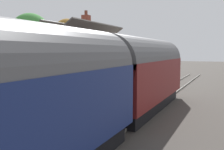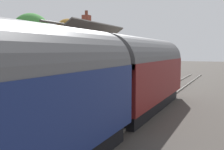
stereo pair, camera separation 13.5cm
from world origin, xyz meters
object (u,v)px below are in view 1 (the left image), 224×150
train (25,102)px  bench_by_lamp (53,91)px  station_building (75,64)px  lamp_post_platform (37,54)px  planter_under_sign (18,101)px  planter_by_door (12,98)px  planter_corner_building (110,73)px  tree_behind_building (67,43)px  tree_far_left (31,33)px  bench_near_building (141,72)px

train → bench_by_lamp: (6.26, 3.71, -0.81)m
station_building → train: bearing=-153.9°
lamp_post_platform → train: bearing=-145.0°
planter_under_sign → planter_by_door: size_ratio=0.59×
planter_corner_building → tree_behind_building: 7.00m
tree_far_left → lamp_post_platform: bearing=-138.7°
bench_by_lamp → tree_behind_building: size_ratio=0.20×
bench_by_lamp → tree_far_left: 15.68m
station_building → lamp_post_platform: bearing=-158.1°
bench_by_lamp → tree_far_left: (10.78, 10.65, 4.02)m
bench_by_lamp → planter_corner_building: (11.98, 2.09, -0.01)m
bench_near_building → planter_by_door: bearing=175.9°
station_building → bench_by_lamp: size_ratio=5.49×
planter_corner_building → planter_under_sign: bearing=-173.0°
tree_behind_building → tree_far_left: bearing=139.8°
station_building → planter_by_door: size_ratio=7.11×
planter_under_sign → planter_corner_building: size_ratio=0.70×
train → planter_corner_building: size_ratio=34.34×
train → planter_corner_building: train is taller
planter_under_sign → tree_far_left: tree_far_left is taller
station_building → planter_under_sign: bearing=-167.6°
lamp_post_platform → tree_behind_building: 19.11m
bench_near_building → bench_by_lamp: 14.67m
planter_by_door → lamp_post_platform: 3.36m
train → bench_near_building: (20.92, 3.60, -0.81)m
planter_corner_building → tree_behind_building: size_ratio=0.13×
tree_behind_building → planter_under_sign: bearing=-154.0°
planter_corner_building → lamp_post_platform: lamp_post_platform is taller
bench_near_building → planter_by_door: 16.57m
station_building → planter_under_sign: station_building is taller
tree_behind_building → tree_far_left: (-2.99, 2.53, 0.98)m
planter_under_sign → train: bearing=-135.0°
train → bench_by_lamp: train is taller
planter_under_sign → tree_far_left: (12.99, 10.31, 4.18)m
bench_by_lamp → planter_by_door: (-1.86, 1.07, -0.16)m
planter_corner_building → tree_far_left: 9.54m
train → lamp_post_platform: size_ratio=8.78×
planter_under_sign → tree_far_left: bearing=38.4°
train → planter_under_sign: size_ratio=48.76×
station_building → lamp_post_platform: size_ratio=2.18×
planter_under_sign → planter_by_door: (0.35, 0.73, -0.01)m
train → planter_by_door: 6.57m
train → planter_under_sign: (4.05, 4.05, -0.96)m
planter_under_sign → planter_corner_building: 14.30m
planter_corner_building → tree_far_left: bearing=98.0°
train → lamp_post_platform: (3.44, 2.41, 1.20)m
train → bench_near_building: size_ratio=22.07×
tree_far_left → tree_behind_building: bearing=-40.2°
bench_by_lamp → tree_behind_building: bearing=30.5°
train → tree_far_left: tree_far_left is taller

